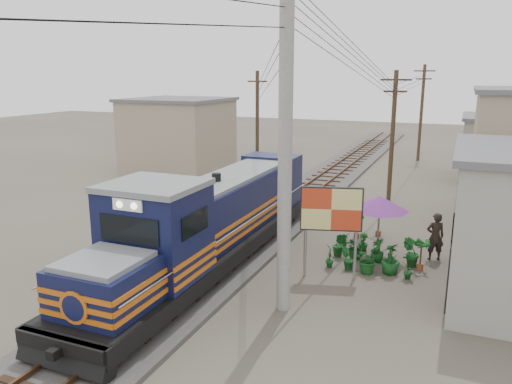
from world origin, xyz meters
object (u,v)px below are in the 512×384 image
at_px(billboard, 331,212).
at_px(market_umbrella, 379,203).
at_px(vendor, 435,237).
at_px(locomotive, 210,224).

height_order(billboard, market_umbrella, billboard).
bearing_deg(vendor, locomotive, 6.69).
bearing_deg(locomotive, billboard, 9.71).
bearing_deg(locomotive, vendor, 27.69).
xyz_separation_m(billboard, vendor, (3.20, 3.16, -1.43)).
height_order(market_umbrella, vendor, market_umbrella).
bearing_deg(vendor, billboard, 23.64).
relative_size(billboard, vendor, 1.74).
bearing_deg(market_umbrella, vendor, 15.95).
relative_size(locomotive, billboard, 4.63).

